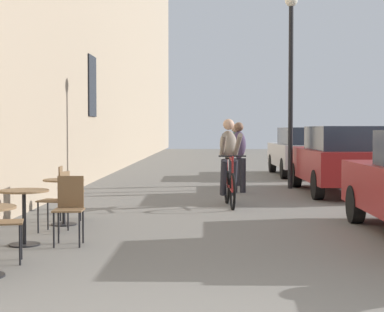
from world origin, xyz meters
TOP-DOWN VIEW (x-y plane):
  - cafe_table_mid at (-2.30, 4.17)m, footprint 0.64×0.64m
  - cafe_chair_mid_toward_wall at (-1.73, 4.24)m, footprint 0.40×0.40m
  - cafe_table_far at (-2.19, 5.92)m, footprint 0.64×0.64m
  - cafe_chair_far_toward_street at (-2.27, 6.50)m, footprint 0.41×0.41m
  - cafe_chair_far_toward_wall at (-2.12, 5.23)m, footprint 0.45×0.45m
  - cyclist_on_bicycle at (0.49, 8.53)m, footprint 0.52×1.76m
  - pedestrian_near at (0.80, 11.07)m, footprint 0.37×0.28m
  - pedestrian_mid at (0.80, 12.94)m, footprint 0.35×0.26m
  - street_lamp at (2.16, 12.18)m, footprint 0.32×0.32m
  - parked_car_second at (3.22, 10.95)m, footprint 1.93×4.45m
  - parked_car_third at (3.17, 16.60)m, footprint 1.94×4.42m

SIDE VIEW (x-z plane):
  - cafe_chair_mid_toward_wall at x=-1.73m, z-range 0.07..0.96m
  - cafe_chair_far_toward_street at x=-2.27m, z-range 0.07..0.96m
  - cafe_chair_far_toward_wall at x=-2.12m, z-range 0.07..0.96m
  - cafe_table_mid at x=-2.30m, z-range 0.16..0.88m
  - cafe_table_far at x=-2.19m, z-range 0.16..0.88m
  - parked_car_third at x=3.17m, z-range 0.03..1.59m
  - cyclist_on_bicycle at x=0.49m, z-range -0.06..1.68m
  - parked_car_second at x=3.22m, z-range 0.03..1.60m
  - pedestrian_mid at x=0.80m, z-range 0.10..1.75m
  - pedestrian_near at x=0.80m, z-range 0.11..1.77m
  - street_lamp at x=2.16m, z-range 0.66..5.56m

